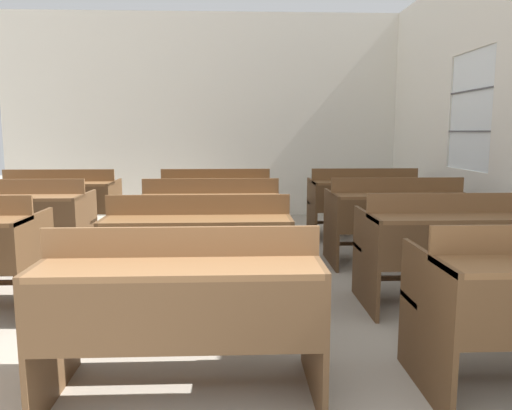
% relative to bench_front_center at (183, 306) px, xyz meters
% --- Properties ---
extents(wall_back, '(6.22, 0.06, 3.16)m').
position_rel_bench_front_center_xyz_m(wall_back, '(-0.24, 5.62, 1.09)').
color(wall_back, white).
rests_on(wall_back, ground_plane).
extents(bench_front_center, '(1.34, 0.72, 0.88)m').
position_rel_bench_front_center_xyz_m(bench_front_center, '(0.00, 0.00, 0.00)').
color(bench_front_center, brown).
rests_on(bench_front_center, ground_plane).
extents(bench_second_center, '(1.34, 0.72, 0.88)m').
position_rel_bench_front_center_xyz_m(bench_second_center, '(-0.01, 1.25, 0.00)').
color(bench_second_center, brown).
rests_on(bench_second_center, ground_plane).
extents(bench_second_right, '(1.34, 0.72, 0.88)m').
position_rel_bench_front_center_xyz_m(bench_second_right, '(1.91, 1.26, 0.00)').
color(bench_second_right, brown).
rests_on(bench_second_right, ground_plane).
extents(bench_third_left, '(1.34, 0.72, 0.88)m').
position_rel_bench_front_center_xyz_m(bench_third_left, '(-1.88, 2.53, 0.00)').
color(bench_third_left, brown).
rests_on(bench_third_left, ground_plane).
extents(bench_third_center, '(1.34, 0.72, 0.88)m').
position_rel_bench_front_center_xyz_m(bench_third_center, '(0.02, 2.52, 0.00)').
color(bench_third_center, brown).
rests_on(bench_third_center, ground_plane).
extents(bench_third_right, '(1.34, 0.72, 0.88)m').
position_rel_bench_front_center_xyz_m(bench_third_right, '(1.89, 2.53, 0.00)').
color(bench_third_right, brown).
rests_on(bench_third_right, ground_plane).
extents(bench_back_left, '(1.34, 0.72, 0.88)m').
position_rel_bench_front_center_xyz_m(bench_back_left, '(-1.89, 3.79, 0.00)').
color(bench_back_left, brown).
rests_on(bench_back_left, ground_plane).
extents(bench_back_center, '(1.34, 0.72, 0.88)m').
position_rel_bench_front_center_xyz_m(bench_back_center, '(0.02, 3.79, 0.00)').
color(bench_back_center, '#52361D').
rests_on(bench_back_center, ground_plane).
extents(bench_back_right, '(1.34, 0.72, 0.88)m').
position_rel_bench_front_center_xyz_m(bench_back_right, '(1.89, 3.80, 0.00)').
color(bench_back_right, '#54381F').
rests_on(bench_back_right, ground_plane).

